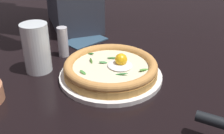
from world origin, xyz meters
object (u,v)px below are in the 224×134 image
Objects in this scene: drinking_glass at (37,51)px; pepper_shaker at (63,42)px; pizza at (112,67)px; folded_napkin at (85,40)px.

drinking_glass is 0.11m from pepper_shaker.
pizza is 0.21m from drinking_glass.
pizza is 1.81× the size of drinking_glass.
drinking_glass is 0.99× the size of folded_napkin.
pizza is 0.21m from pepper_shaker.
pepper_shaker is at bearing 130.29° from drinking_glass.
drinking_glass is at bearing -47.16° from folded_napkin.
folded_napkin is 0.14m from pepper_shaker.
pizza is 1.79× the size of folded_napkin.
pizza is 2.67× the size of pepper_shaker.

